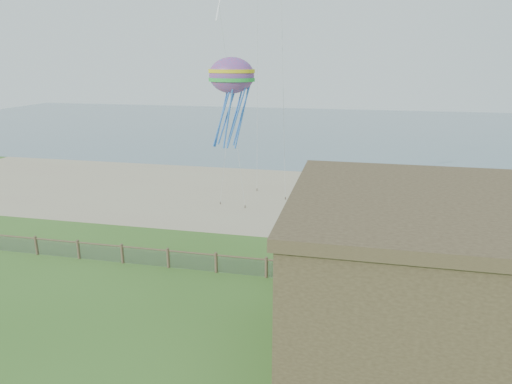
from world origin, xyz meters
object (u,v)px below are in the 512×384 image
octopus_kite (232,101)px  motel (498,303)px  picnic_table (306,283)px  chainlink_fence (216,264)px

octopus_kite → motel: bearing=-40.2°
octopus_kite → picnic_table: bearing=-48.3°
chainlink_fence → octopus_kite: bearing=99.0°
picnic_table → octopus_kite: size_ratio=0.29×
picnic_table → octopus_kite: (-6.91, 10.66, 8.68)m
motel → picnic_table: 10.18m
motel → octopus_kite: 22.81m
chainlink_fence → octopus_kite: size_ratio=5.08×
octopus_kite → chainlink_fence: bearing=-72.3°
chainlink_fence → octopus_kite: octopus_kite is taller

